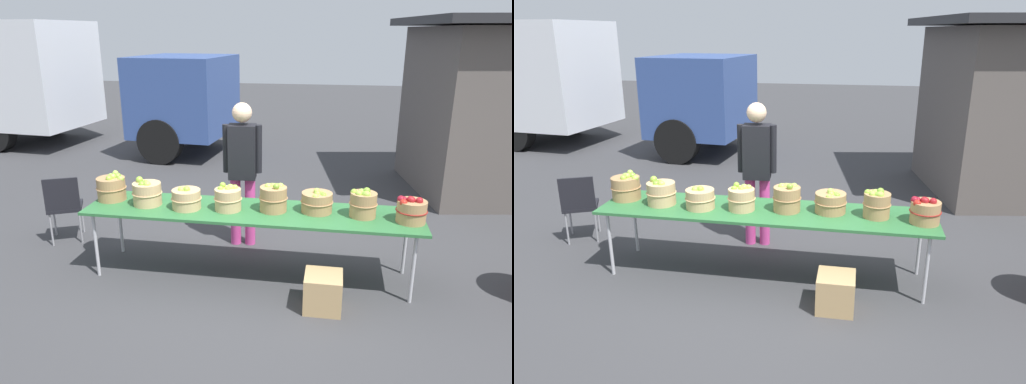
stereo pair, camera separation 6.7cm
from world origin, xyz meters
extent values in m
plane|color=#38383A|center=(0.00, 0.00, 0.00)|extent=(40.00, 40.00, 0.00)
cube|color=#2D6B38|center=(0.00, 0.00, 0.73)|extent=(3.50, 0.76, 0.03)
cylinder|color=#B2B2B7|center=(-1.63, -0.30, 0.36)|extent=(0.04, 0.04, 0.72)
cylinder|color=#B2B2B7|center=(1.63, -0.30, 0.36)|extent=(0.04, 0.04, 0.72)
cylinder|color=#B2B2B7|center=(-1.63, 0.30, 0.36)|extent=(0.04, 0.04, 0.72)
cylinder|color=#B2B2B7|center=(1.63, 0.30, 0.36)|extent=(0.04, 0.04, 0.72)
cylinder|color=#A87F51|center=(-1.58, 0.07, 0.88)|extent=(0.31, 0.31, 0.25)
torus|color=#A87F51|center=(-1.58, 0.07, 0.89)|extent=(0.33, 0.33, 0.01)
sphere|color=#9EC647|center=(-1.55, 0.08, 1.01)|extent=(0.07, 0.07, 0.07)
sphere|color=#8CB738|center=(-1.57, 0.01, 1.01)|extent=(0.07, 0.07, 0.07)
sphere|color=#9EC647|center=(-1.46, 0.06, 1.00)|extent=(0.07, 0.07, 0.07)
sphere|color=#9EC647|center=(-1.57, 0.17, 1.02)|extent=(0.07, 0.07, 0.07)
sphere|color=#9EC647|center=(-1.59, 0.12, 0.99)|extent=(0.07, 0.07, 0.07)
sphere|color=#9EC647|center=(-1.59, 0.10, 1.01)|extent=(0.07, 0.07, 0.07)
sphere|color=#7AA833|center=(-1.52, 0.12, 1.01)|extent=(0.08, 0.08, 0.08)
cylinder|color=tan|center=(-1.13, -0.02, 0.87)|extent=(0.30, 0.30, 0.24)
torus|color=tan|center=(-1.13, -0.02, 0.88)|extent=(0.32, 0.32, 0.01)
sphere|color=#7AA833|center=(-1.15, 0.00, 0.99)|extent=(0.07, 0.07, 0.07)
sphere|color=#8CB738|center=(-1.22, 0.02, 1.01)|extent=(0.08, 0.08, 0.08)
sphere|color=#7AA833|center=(-1.16, -0.06, 0.99)|extent=(0.07, 0.07, 0.07)
sphere|color=#9EC647|center=(-1.10, -0.07, 0.99)|extent=(0.08, 0.08, 0.08)
cylinder|color=tan|center=(-0.68, -0.06, 0.85)|extent=(0.30, 0.30, 0.20)
torus|color=tan|center=(-0.68, -0.06, 0.86)|extent=(0.32, 0.32, 0.01)
sphere|color=#8CB738|center=(-0.70, -0.07, 0.95)|extent=(0.07, 0.07, 0.07)
sphere|color=#9EC647|center=(-0.73, -0.07, 0.95)|extent=(0.08, 0.08, 0.08)
sphere|color=#9EC647|center=(-0.73, -0.06, 0.96)|extent=(0.07, 0.07, 0.07)
sphere|color=#8CB738|center=(-0.67, -0.07, 0.96)|extent=(0.07, 0.07, 0.07)
cylinder|color=tan|center=(-0.24, -0.03, 0.86)|extent=(0.28, 0.28, 0.23)
torus|color=tan|center=(-0.24, -0.03, 0.87)|extent=(0.30, 0.30, 0.01)
sphere|color=#8CB738|center=(-0.24, -0.02, 0.97)|extent=(0.07, 0.07, 0.07)
sphere|color=#8CB738|center=(-0.31, 0.04, 1.00)|extent=(0.06, 0.06, 0.06)
sphere|color=#8CB738|center=(-0.32, -0.03, 0.98)|extent=(0.06, 0.06, 0.06)
sphere|color=#9EC647|center=(-0.18, 0.02, 0.98)|extent=(0.06, 0.06, 0.06)
sphere|color=#9EC647|center=(-0.22, 0.01, 0.98)|extent=(0.08, 0.08, 0.08)
cylinder|color=#A87F51|center=(0.23, 0.02, 0.88)|extent=(0.28, 0.28, 0.26)
torus|color=#A87F51|center=(0.23, 0.02, 0.89)|extent=(0.30, 0.30, 0.01)
sphere|color=#9EC647|center=(0.22, 0.07, 1.00)|extent=(0.07, 0.07, 0.07)
sphere|color=#9EC647|center=(0.17, 0.05, 1.00)|extent=(0.08, 0.08, 0.08)
sphere|color=#7AA833|center=(0.26, -0.02, 1.03)|extent=(0.07, 0.07, 0.07)
sphere|color=#9EC647|center=(0.29, 0.09, 1.00)|extent=(0.07, 0.07, 0.07)
cylinder|color=#A87F51|center=(0.67, 0.07, 0.85)|extent=(0.32, 0.32, 0.21)
torus|color=#A87F51|center=(0.67, 0.07, 0.86)|extent=(0.34, 0.34, 0.01)
sphere|color=#9EC647|center=(0.68, 0.05, 0.95)|extent=(0.06, 0.06, 0.06)
sphere|color=#9EC647|center=(0.67, 0.07, 0.96)|extent=(0.06, 0.06, 0.06)
sphere|color=#7AA833|center=(0.74, 0.02, 0.95)|extent=(0.07, 0.07, 0.07)
sphere|color=#9EC647|center=(0.67, 0.07, 0.97)|extent=(0.07, 0.07, 0.07)
sphere|color=#9EC647|center=(0.66, -0.04, 0.95)|extent=(0.07, 0.07, 0.07)
sphere|color=#7AA833|center=(0.72, 0.07, 0.94)|extent=(0.07, 0.07, 0.07)
cylinder|color=#A87F51|center=(1.14, 0.01, 0.88)|extent=(0.26, 0.26, 0.25)
torus|color=#A87F51|center=(1.14, 0.01, 0.89)|extent=(0.28, 0.28, 0.01)
sphere|color=#9EC647|center=(1.09, -0.04, 1.00)|extent=(0.07, 0.07, 0.07)
sphere|color=#8CB738|center=(1.04, 0.03, 1.00)|extent=(0.07, 0.07, 0.07)
sphere|color=#9EC647|center=(1.16, -0.05, 1.01)|extent=(0.07, 0.07, 0.07)
sphere|color=#9EC647|center=(1.12, 0.02, 1.00)|extent=(0.07, 0.07, 0.07)
sphere|color=#7AA833|center=(1.16, 0.01, 1.02)|extent=(0.07, 0.07, 0.07)
sphere|color=#7AA833|center=(1.14, -0.04, 1.00)|extent=(0.08, 0.08, 0.08)
cylinder|color=#A87F51|center=(1.60, -0.06, 0.86)|extent=(0.28, 0.28, 0.22)
torus|color=maroon|center=(1.60, -0.06, 0.87)|extent=(0.30, 0.30, 0.01)
sphere|color=maroon|center=(1.66, -0.09, 0.98)|extent=(0.07, 0.07, 0.07)
sphere|color=maroon|center=(1.57, -0.08, 0.99)|extent=(0.07, 0.07, 0.07)
sphere|color=maroon|center=(1.52, -0.05, 0.97)|extent=(0.07, 0.07, 0.07)
sphere|color=maroon|center=(1.58, -0.08, 0.98)|extent=(0.07, 0.07, 0.07)
sphere|color=#B22319|center=(1.51, -0.12, 0.96)|extent=(0.08, 0.08, 0.08)
sphere|color=maroon|center=(1.49, -0.05, 0.98)|extent=(0.08, 0.08, 0.08)
cylinder|color=#CC3F8C|center=(-0.16, 0.79, 0.43)|extent=(0.12, 0.12, 0.86)
cylinder|color=#CC3F8C|center=(-0.33, 0.77, 0.43)|extent=(0.12, 0.12, 0.86)
cube|color=black|center=(-0.24, 0.78, 1.18)|extent=(0.34, 0.26, 0.64)
sphere|color=beige|center=(-0.24, 0.78, 1.64)|extent=(0.23, 0.23, 0.23)
cylinder|color=black|center=(-0.06, 0.79, 1.21)|extent=(0.09, 0.09, 0.57)
cylinder|color=black|center=(-0.43, 0.76, 1.21)|extent=(0.09, 0.09, 0.57)
cube|color=#334C8C|center=(-2.36, 5.19, 1.25)|extent=(1.98, 2.25, 1.60)
cube|color=black|center=(-1.52, 5.11, 1.57)|extent=(0.20, 1.76, 0.80)
cylinder|color=black|center=(-2.44, 6.15, 0.45)|extent=(0.92, 0.36, 0.90)
cylinder|color=black|center=(-2.61, 4.26, 0.45)|extent=(0.92, 0.36, 0.90)
cylinder|color=black|center=(-6.36, 6.51, 0.45)|extent=(0.92, 0.36, 0.90)
cube|color=black|center=(-2.47, 0.53, 0.44)|extent=(0.53, 0.53, 0.04)
cube|color=black|center=(-2.39, 0.37, 0.66)|extent=(0.37, 0.20, 0.40)
cylinder|color=gray|center=(-2.39, 0.76, 0.21)|extent=(0.02, 0.02, 0.42)
cylinder|color=gray|center=(-2.69, 0.61, 0.21)|extent=(0.02, 0.02, 0.42)
cylinder|color=gray|center=(-2.24, 0.45, 0.21)|extent=(0.02, 0.02, 0.42)
cylinder|color=gray|center=(-2.55, 0.31, 0.21)|extent=(0.02, 0.02, 0.42)
cube|color=tan|center=(0.79, -0.55, 0.18)|extent=(0.36, 0.36, 0.36)
camera|label=1|loc=(0.83, -4.58, 2.52)|focal=33.42mm
camera|label=2|loc=(0.90, -4.57, 2.52)|focal=33.42mm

